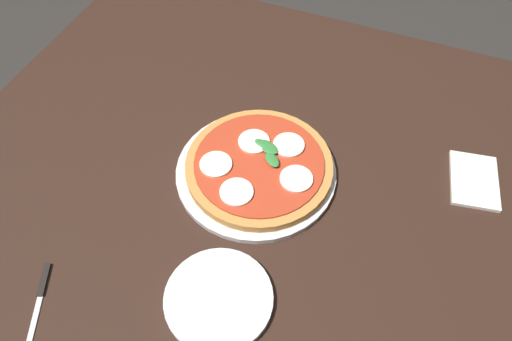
{
  "coord_description": "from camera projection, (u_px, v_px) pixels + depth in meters",
  "views": [
    {
      "loc": [
        0.5,
        0.26,
        1.48
      ],
      "look_at": [
        -0.03,
        0.04,
        0.72
      ],
      "focal_mm": 33.98,
      "sensor_mm": 36.0,
      "label": 1
    }
  ],
  "objects": [
    {
      "name": "serving_tray",
      "position": [
        256.0,
        172.0,
        0.95
      ],
      "size": [
        0.32,
        0.32,
        0.01
      ],
      "primitive_type": "cylinder",
      "color": "silver",
      "rests_on": "dining_table"
    },
    {
      "name": "napkin",
      "position": [
        474.0,
        180.0,
        0.94
      ],
      "size": [
        0.14,
        0.11,
        0.01
      ],
      "primitive_type": "cube",
      "rotation": [
        0.0,
        0.0,
        0.17
      ],
      "color": "white",
      "rests_on": "dining_table"
    },
    {
      "name": "pizza",
      "position": [
        259.0,
        165.0,
        0.94
      ],
      "size": [
        0.29,
        0.29,
        0.03
      ],
      "color": "#C6843F",
      "rests_on": "serving_tray"
    },
    {
      "name": "knife",
      "position": [
        40.0,
        298.0,
        0.8
      ],
      "size": [
        0.16,
        0.08,
        0.01
      ],
      "color": "black",
      "rests_on": "dining_table"
    },
    {
      "name": "plate_white",
      "position": [
        219.0,
        299.0,
        0.8
      ],
      "size": [
        0.18,
        0.18,
        0.01
      ],
      "primitive_type": "cylinder",
      "color": "white",
      "rests_on": "dining_table"
    },
    {
      "name": "dining_table",
      "position": [
        232.0,
        202.0,
        1.03
      ],
      "size": [
        1.14,
        1.16,
        0.71
      ],
      "color": "black",
      "rests_on": "ground_plane"
    },
    {
      "name": "ground_plane",
      "position": [
        240.0,
        310.0,
        1.52
      ],
      "size": [
        6.0,
        6.0,
        0.0
      ],
      "primitive_type": "plane",
      "color": "#2D2B28"
    }
  ]
}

